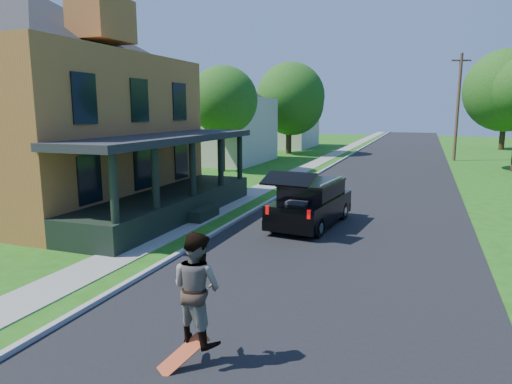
% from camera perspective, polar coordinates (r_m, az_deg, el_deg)
% --- Properties ---
extents(ground, '(140.00, 140.00, 0.00)m').
position_cam_1_polar(ground, '(10.05, 5.82, -13.50)').
color(ground, '#215811').
rests_on(ground, ground).
extents(street, '(8.00, 120.00, 0.02)m').
position_cam_1_polar(street, '(29.30, 15.75, 1.89)').
color(street, black).
rests_on(street, ground).
extents(curb, '(0.15, 120.00, 0.12)m').
position_cam_1_polar(curb, '(29.88, 7.99, 2.33)').
color(curb, '#999A95').
rests_on(curb, ground).
extents(sidewalk, '(1.30, 120.00, 0.03)m').
position_cam_1_polar(sidewalk, '(30.25, 5.12, 2.49)').
color(sidewalk, gray).
rests_on(sidewalk, ground).
extents(front_walk, '(6.50, 1.20, 0.03)m').
position_cam_1_polar(front_walk, '(19.43, -17.47, -2.27)').
color(front_walk, gray).
rests_on(front_walk, ground).
extents(main_house, '(15.56, 15.56, 10.10)m').
position_cam_1_polar(main_house, '(21.22, -25.44, 11.63)').
color(main_house, '#B46934').
rests_on(main_house, ground).
extents(neighbor_house_mid, '(12.78, 12.78, 8.30)m').
position_cam_1_polar(neighbor_house_mid, '(36.51, -5.30, 10.39)').
color(neighbor_house_mid, beige).
rests_on(neighbor_house_mid, ground).
extents(neighbor_house_far, '(12.78, 12.78, 8.30)m').
position_cam_1_polar(neighbor_house_far, '(51.40, 2.55, 10.35)').
color(neighbor_house_far, beige).
rests_on(neighbor_house_far, ground).
extents(black_suv, '(2.22, 4.72, 2.12)m').
position_cam_1_polar(black_suv, '(16.14, 6.85, -1.39)').
color(black_suv, black).
rests_on(black_suv, ground).
extents(skateboarder, '(1.04, 0.91, 1.81)m').
position_cam_1_polar(skateboarder, '(7.43, -7.43, -11.76)').
color(skateboarder, black).
rests_on(skateboarder, ground).
extents(skateboard, '(0.69, 0.66, 0.61)m').
position_cam_1_polar(skateboard, '(7.69, -9.04, -19.48)').
color(skateboard, red).
rests_on(skateboard, ground).
extents(tree_left_mid, '(5.62, 5.29, 7.43)m').
position_cam_1_polar(tree_left_mid, '(30.54, -4.53, 12.05)').
color(tree_left_mid, black).
rests_on(tree_left_mid, ground).
extents(tree_left_far, '(6.08, 5.95, 8.67)m').
position_cam_1_polar(tree_left_far, '(43.19, 4.14, 12.04)').
color(tree_left_far, black).
rests_on(tree_left_far, ground).
extents(tree_right_far, '(5.59, 5.53, 7.92)m').
position_cam_1_polar(tree_right_far, '(53.62, 28.70, 9.99)').
color(tree_right_far, black).
rests_on(tree_right_far, ground).
extents(utility_pole_far, '(1.47, 0.60, 8.45)m').
position_cam_1_polar(utility_pole_far, '(40.30, 23.92, 9.79)').
color(utility_pole_far, '#452C20').
rests_on(utility_pole_far, ground).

